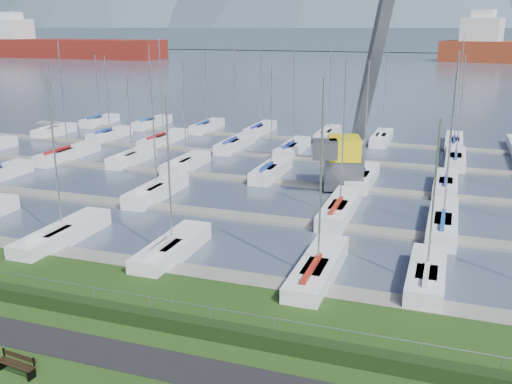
% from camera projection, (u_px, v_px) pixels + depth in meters
% --- Properties ---
extents(path, '(160.00, 2.00, 0.04)m').
position_uv_depth(path, '(136.00, 359.00, 23.34)').
color(path, black).
rests_on(path, grass).
extents(water, '(800.00, 540.00, 0.20)m').
position_uv_depth(water, '(432.00, 56.00, 261.97)').
color(water, '#434F63').
extents(hedge, '(80.00, 0.70, 0.70)m').
position_uv_depth(hedge, '(166.00, 322.00, 25.60)').
color(hedge, black).
rests_on(hedge, grass).
extents(fence, '(80.00, 0.04, 0.04)m').
position_uv_depth(fence, '(169.00, 301.00, 25.73)').
color(fence, '#999CA1').
rests_on(fence, grass).
extents(foothill, '(900.00, 80.00, 12.00)m').
position_uv_depth(foothill, '(439.00, 39.00, 323.66)').
color(foothill, '#465967').
rests_on(foothill, water).
extents(docks, '(90.00, 41.60, 0.25)m').
position_uv_depth(docks, '(308.00, 185.00, 49.71)').
color(docks, slate).
rests_on(docks, water).
extents(bench_left, '(1.84, 0.62, 0.85)m').
position_uv_depth(bench_left, '(17.00, 364.00, 22.27)').
color(bench_left, black).
rests_on(bench_left, grass).
extents(crane, '(7.05, 13.12, 22.35)m').
position_uv_depth(crane, '(353.00, 122.00, 48.15)').
color(crane, '#5B5E63').
rests_on(crane, water).
extents(cargo_ship_west, '(87.28, 20.08, 21.50)m').
position_uv_depth(cargo_ship_west, '(61.00, 48.00, 247.50)').
color(cargo_ship_west, maroon).
rests_on(cargo_ship_west, water).
extents(sailboat_fleet, '(75.73, 49.53, 13.57)m').
position_uv_depth(sailboat_fleet, '(293.00, 117.00, 51.05)').
color(sailboat_fleet, maroon).
rests_on(sailboat_fleet, water).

